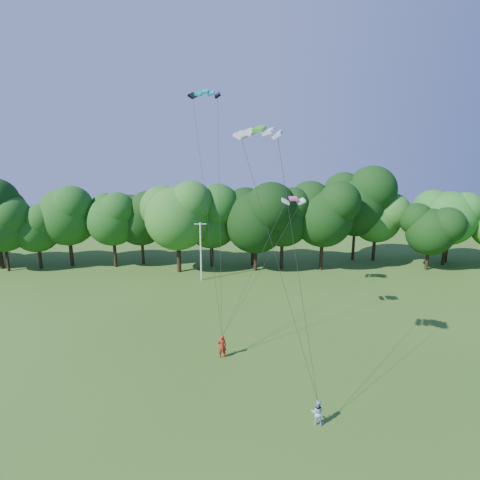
{
  "coord_description": "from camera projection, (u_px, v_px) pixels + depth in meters",
  "views": [
    {
      "loc": [
        1.01,
        -15.17,
        15.45
      ],
      "look_at": [
        1.07,
        13.0,
        8.97
      ],
      "focal_mm": 28.0,
      "sensor_mm": 36.0,
      "label": 1
    }
  ],
  "objects": [
    {
      "name": "kite_pink",
      "position": [
        293.0,
        199.0,
        31.3
      ],
      "size": [
        2.01,
        1.02,
        0.31
      ],
      "rotation": [
        0.0,
        0.0,
        0.03
      ],
      "color": "#D53B7D",
      "rests_on": "ground"
    },
    {
      "name": "tree_back_east",
      "position": [
        449.0,
        213.0,
        51.9
      ],
      "size": [
        8.27,
        8.27,
        12.03
      ],
      "color": "#321E14",
      "rests_on": "ground"
    },
    {
      "name": "kite_teal",
      "position": [
        205.0,
        91.0,
        31.42
      ],
      "size": [
        2.75,
        1.43,
        0.57
      ],
      "rotation": [
        0.0,
        0.0,
        -0.1
      ],
      "color": "#059A9F",
      "rests_on": "ground"
    },
    {
      "name": "ground",
      "position": [
        219.0,
        479.0,
        18.24
      ],
      "size": [
        160.0,
        160.0,
        0.0
      ],
      "primitive_type": "plane",
      "color": "#2F5517",
      "rests_on": "ground"
    },
    {
      "name": "utility_pole",
      "position": [
        201.0,
        251.0,
        46.21
      ],
      "size": [
        1.47,
        0.18,
        7.36
      ],
      "rotation": [
        0.0,
        0.0,
        0.04
      ],
      "color": "silver",
      "rests_on": "ground"
    },
    {
      "name": "kite_green",
      "position": [
        259.0,
        129.0,
        20.88
      ],
      "size": [
        2.9,
        1.99,
        0.44
      ],
      "rotation": [
        0.0,
        0.0,
        -0.32
      ],
      "color": "green",
      "rests_on": "ground"
    },
    {
      "name": "tree_back_center",
      "position": [
        256.0,
        210.0,
        49.13
      ],
      "size": [
        9.07,
        9.07,
        13.19
      ],
      "color": "black",
      "rests_on": "ground"
    },
    {
      "name": "kite_flyer_right",
      "position": [
        317.0,
        412.0,
        21.81
      ],
      "size": [
        0.85,
        0.73,
        1.53
      ],
      "primitive_type": "imported",
      "rotation": [
        0.0,
        0.0,
        2.92
      ],
      "color": "#A9C0EA",
      "rests_on": "ground"
    },
    {
      "name": "kite_flyer_left",
      "position": [
        222.0,
        346.0,
        28.98
      ],
      "size": [
        0.76,
        0.58,
        1.87
      ],
      "primitive_type": "imported",
      "rotation": [
        0.0,
        0.0,
        3.35
      ],
      "color": "#A82215",
      "rests_on": "ground"
    },
    {
      "name": "tree_back_west",
      "position": [
        2.0,
        219.0,
        49.12
      ],
      "size": [
        7.8,
        7.8,
        11.35
      ],
      "color": "black",
      "rests_on": "ground"
    }
  ]
}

